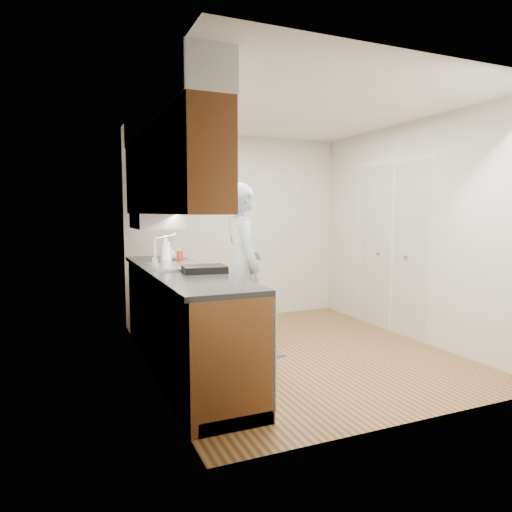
% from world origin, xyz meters
% --- Properties ---
extents(floor, '(3.50, 3.50, 0.00)m').
position_xyz_m(floor, '(0.00, 0.00, 0.00)').
color(floor, '#A1773D').
rests_on(floor, ground).
extents(ceiling, '(3.50, 3.50, 0.00)m').
position_xyz_m(ceiling, '(0.00, 0.00, 2.50)').
color(ceiling, white).
rests_on(ceiling, wall_left).
extents(wall_left, '(0.02, 3.50, 2.50)m').
position_xyz_m(wall_left, '(-1.50, 0.00, 1.25)').
color(wall_left, silver).
rests_on(wall_left, floor).
extents(wall_right, '(0.02, 3.50, 2.50)m').
position_xyz_m(wall_right, '(1.50, 0.00, 1.25)').
color(wall_right, silver).
rests_on(wall_right, floor).
extents(wall_back, '(3.00, 0.02, 2.50)m').
position_xyz_m(wall_back, '(0.00, 1.75, 1.25)').
color(wall_back, silver).
rests_on(wall_back, floor).
extents(counter, '(0.64, 2.80, 1.30)m').
position_xyz_m(counter, '(-1.20, -0.00, 0.49)').
color(counter, brown).
rests_on(counter, floor).
extents(upper_cabinets, '(0.47, 2.80, 1.21)m').
position_xyz_m(upper_cabinets, '(-1.33, 0.05, 1.95)').
color(upper_cabinets, brown).
rests_on(upper_cabinets, wall_left).
extents(closet_door, '(0.02, 1.22, 2.05)m').
position_xyz_m(closet_door, '(1.49, 0.30, 1.02)').
color(closet_door, white).
rests_on(closet_door, wall_right).
extents(floor_mat, '(0.66, 0.94, 0.02)m').
position_xyz_m(floor_mat, '(-0.48, 0.29, 0.01)').
color(floor_mat, slate).
rests_on(floor_mat, floor).
extents(person, '(0.51, 0.73, 1.99)m').
position_xyz_m(person, '(-0.48, 0.29, 1.01)').
color(person, '#98ABB9').
rests_on(person, floor_mat).
extents(soap_bottle_a, '(0.16, 0.16, 0.30)m').
position_xyz_m(soap_bottle_a, '(-1.23, 0.57, 1.09)').
color(soap_bottle_a, white).
rests_on(soap_bottle_a, counter).
extents(soap_bottle_b, '(0.08, 0.08, 0.18)m').
position_xyz_m(soap_bottle_b, '(-1.04, 0.82, 1.03)').
color(soap_bottle_b, white).
rests_on(soap_bottle_b, counter).
extents(soap_bottle_c, '(0.17, 0.17, 0.16)m').
position_xyz_m(soap_bottle_c, '(-1.12, 0.82, 1.02)').
color(soap_bottle_c, white).
rests_on(soap_bottle_c, counter).
extents(soda_can, '(0.08, 0.08, 0.12)m').
position_xyz_m(soda_can, '(-1.07, 0.61, 1.00)').
color(soda_can, red).
rests_on(soda_can, counter).
extents(dish_rack, '(0.40, 0.35, 0.06)m').
position_xyz_m(dish_rack, '(-1.07, -0.31, 0.97)').
color(dish_rack, black).
rests_on(dish_rack, counter).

